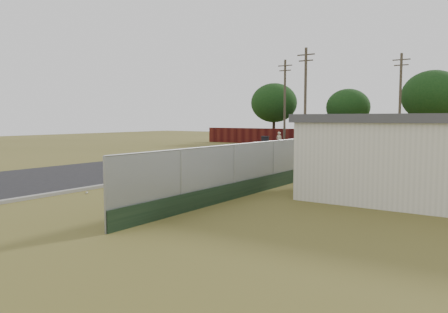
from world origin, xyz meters
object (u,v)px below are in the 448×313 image
Objects in this scene: mailbox at (238,151)px; fire_hydrant at (193,190)px; pickup_truck at (334,145)px; pedestrian at (279,141)px; trash_bin at (265,142)px.

fire_hydrant is at bearing -65.77° from mailbox.
mailbox is 0.22× the size of pickup_truck.
fire_hydrant is at bearing 168.61° from pickup_truck.
pickup_truck is 6.89m from pedestrian.
trash_bin reaches higher than fire_hydrant.
pedestrian is at bearing 47.85° from pickup_truck.
pedestrian is at bearing 110.82° from fire_hydrant.
fire_hydrant is 26.47m from pedestrian.
trash_bin is at bearing 114.30° from mailbox.
fire_hydrant is 0.75× the size of trash_bin.
mailbox is 15.74m from pedestrian.
trash_bin is (-2.74, 2.18, -0.26)m from pedestrian.
pickup_truck reaches higher than trash_bin.
fire_hydrant is at bearing 113.00° from pedestrian.
pedestrian reaches higher than fire_hydrant.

